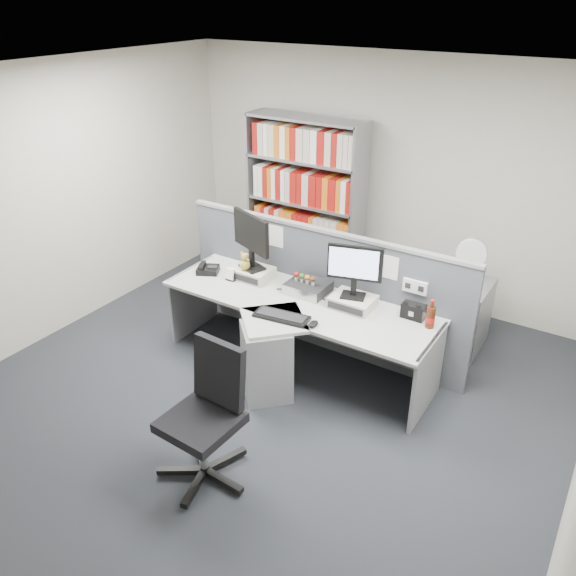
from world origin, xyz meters
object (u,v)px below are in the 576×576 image
Objects in this scene: cola_bottle at (430,317)px; speaker at (413,311)px; monitor_right at (355,267)px; keyboard at (282,316)px; desk_phone at (207,269)px; desk_fan at (471,256)px; desktop_pc at (308,287)px; monitor_left at (251,237)px; filing_cabinet at (462,316)px; shelving_unit at (305,205)px; desk_calendar at (231,275)px; office_chair at (208,411)px; mouse at (313,324)px; desk at (285,336)px.

speaker is at bearing 157.73° from cola_bottle.
monitor_right reaches higher than keyboard.
speaker is (2.07, 0.25, 0.03)m from desk_phone.
desk_fan is (0.19, 0.91, 0.21)m from speaker.
desktop_pc is 1.45× the size of cola_bottle.
monitor_left is 1.16× the size of desk_fan.
monitor_right is at bearing -169.08° from speaker.
desk_phone is 2.58m from filing_cabinet.
shelving_unit is (-1.91, 1.36, 0.19)m from speaker.
desk_calendar is 1.78m from office_chair.
desktop_pc reaches higher than mouse.
desk_fan is at bearing -12.07° from shelving_unit.
monitor_left is 0.79× the size of filing_cabinet.
desktop_pc is at bearing -58.06° from shelving_unit.
desktop_pc reaches higher than desk_phone.
monitor_left reaches higher than monitor_right.
desktop_pc is 1.57m from desk_fan.
mouse is 0.45× the size of cola_bottle.
speaker reaches higher than desk.
monitor_left is 1.13× the size of monitor_right.
desk_calendar is (-0.77, 0.22, 0.32)m from desk.
monitor_left is 2.09m from desk_fan.
monitor_right is at bearing -125.50° from filing_cabinet.
shelving_unit reaches higher than desk_fan.
monitor_left is at bearing 115.30° from office_chair.
keyboard is 1.26m from cola_bottle.
desktop_pc is 1.01m from speaker.
speaker is (1.01, 0.07, 0.02)m from desktop_pc.
desk_phone is (-1.07, 0.23, 0.30)m from desk.
desk_fan reaches higher than cola_bottle.
desk_phone is 1.64m from shelving_unit.
desk_calendar is at bearing 163.96° from mouse.
mouse is 1.16m from desk_calendar.
shelving_unit is at bearing 145.42° from cola_bottle.
shelving_unit is at bearing 144.44° from speaker.
desk_calendar is at bearing -174.44° from cola_bottle.
monitor_right reaches higher than desk_fan.
desk_phone is 0.26× the size of office_chair.
desk_fan is (1.82, 1.02, -0.15)m from monitor_left.
mouse is at bearing 5.26° from keyboard.
monitor_left is at bearing -179.03° from cola_bottle.
monitor_left is at bearing 179.99° from monitor_right.
desk is 1.92m from desk_fan.
filing_cabinet is 2.88m from office_chair.
desk is 0.31m from keyboard.
office_chair is (-1.02, -1.69, -0.26)m from cola_bottle.
monitor_left is at bearing -177.49° from desktop_pc.
monitor_right is at bearing -3.27° from desktop_pc.
monitor_right is 0.70× the size of filing_cabinet.
desktop_pc is at bearing 95.60° from office_chair.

